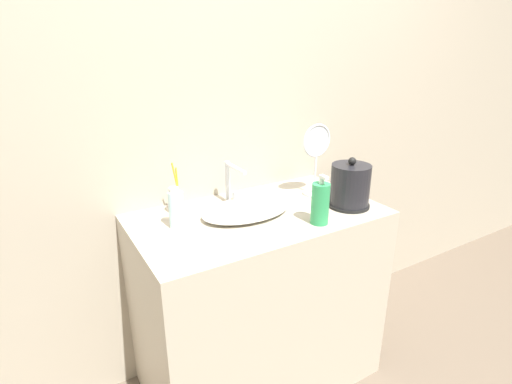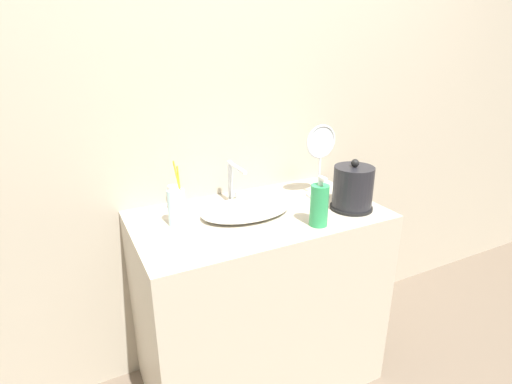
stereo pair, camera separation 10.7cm
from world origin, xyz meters
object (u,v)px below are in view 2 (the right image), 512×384
(faucet, at_px, (233,179))
(vanity_mirror, at_px, (320,156))
(toothbrush_cup, at_px, (178,200))
(shampoo_bottle, at_px, (174,207))
(electric_kettle, at_px, (353,189))
(lotion_bottle, at_px, (319,205))

(faucet, distance_m, vanity_mirror, 0.41)
(toothbrush_cup, bearing_deg, vanity_mirror, -11.38)
(shampoo_bottle, relative_size, vanity_mirror, 0.49)
(electric_kettle, height_order, shampoo_bottle, electric_kettle)
(electric_kettle, bearing_deg, faucet, 145.47)
(toothbrush_cup, height_order, vanity_mirror, vanity_mirror)
(electric_kettle, distance_m, lotion_bottle, 0.23)
(electric_kettle, relative_size, vanity_mirror, 0.66)
(faucet, relative_size, electric_kettle, 0.85)
(shampoo_bottle, distance_m, vanity_mirror, 0.69)
(faucet, xyz_separation_m, vanity_mirror, (0.39, -0.10, 0.08))
(lotion_bottle, bearing_deg, shampoo_bottle, 153.27)
(lotion_bottle, relative_size, vanity_mirror, 0.60)
(faucet, relative_size, shampoo_bottle, 1.14)
(faucet, height_order, shampoo_bottle, faucet)
(electric_kettle, xyz_separation_m, vanity_mirror, (-0.04, 0.19, 0.10))
(faucet, distance_m, toothbrush_cup, 0.25)
(lotion_bottle, relative_size, shampoo_bottle, 1.22)
(toothbrush_cup, relative_size, vanity_mirror, 0.67)
(lotion_bottle, bearing_deg, vanity_mirror, 54.91)
(faucet, height_order, lotion_bottle, lotion_bottle)
(vanity_mirror, bearing_deg, faucet, 165.43)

